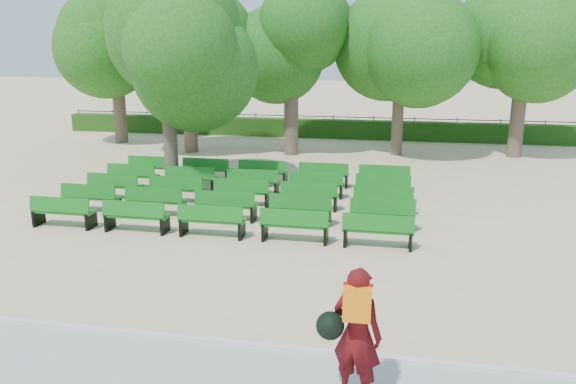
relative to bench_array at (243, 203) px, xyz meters
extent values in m
plane|color=#D0B48A|center=(0.15, -1.37, -0.08)|extent=(120.00, 120.00, 0.00)
cube|color=#AEADA9|center=(0.15, -8.77, -0.05)|extent=(30.00, 2.20, 0.06)
cube|color=silver|center=(0.15, -7.62, -0.03)|extent=(30.00, 0.12, 0.10)
cube|color=#214A13|center=(0.15, 12.63, 0.37)|extent=(26.00, 0.70, 0.90)
cube|color=#136E19|center=(0.00, 0.01, 0.32)|extent=(1.61, 0.45, 0.05)
cube|color=#136E19|center=(0.00, -0.18, 0.54)|extent=(1.61, 0.13, 0.38)
cylinder|color=brown|center=(-2.72, 1.43, 1.42)|extent=(0.44, 0.44, 3.00)
ellipsoid|color=#25651B|center=(-2.72, 1.43, 4.12)|extent=(4.36, 4.36, 3.92)
imported|color=#4E0B0E|center=(3.88, -8.63, 0.88)|extent=(0.76, 0.63, 1.80)
cube|color=orange|center=(3.88, -8.83, 1.39)|extent=(0.34, 0.17, 0.42)
sphere|color=black|center=(3.54, -8.69, 1.00)|extent=(0.36, 0.36, 0.36)
camera|label=1|loc=(4.23, -15.05, 4.41)|focal=35.00mm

